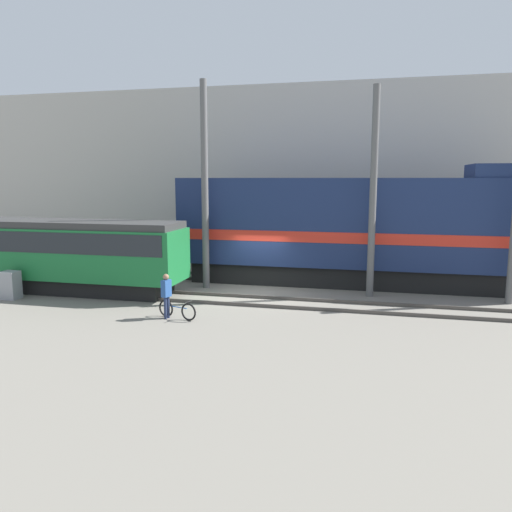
% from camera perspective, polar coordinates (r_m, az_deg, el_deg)
% --- Properties ---
extents(ground_plane, '(120.00, 120.00, 0.00)m').
position_cam_1_polar(ground_plane, '(22.48, -0.34, -4.28)').
color(ground_plane, slate).
extents(track_near, '(60.00, 1.51, 0.14)m').
position_cam_1_polar(track_near, '(20.94, -1.40, -5.07)').
color(track_near, '#47423D').
rests_on(track_near, ground).
extents(track_far, '(60.00, 1.51, 0.14)m').
position_cam_1_polar(track_far, '(25.22, 1.23, -2.67)').
color(track_far, '#47423D').
rests_on(track_far, ground).
extents(building_backdrop, '(42.74, 6.00, 10.48)m').
position_cam_1_polar(building_backdrop, '(32.44, 4.24, 9.06)').
color(building_backdrop, '#B7B2A8').
rests_on(building_backdrop, ground).
extents(freight_locomotive, '(16.45, 3.04, 5.73)m').
position_cam_1_polar(freight_locomotive, '(24.30, 10.87, 2.99)').
color(freight_locomotive, black).
rests_on(freight_locomotive, ground).
extents(streetcar, '(11.54, 2.54, 3.25)m').
position_cam_1_polar(streetcar, '(24.24, -21.48, 0.53)').
color(streetcar, black).
rests_on(streetcar, ground).
extents(bicycle, '(1.65, 0.62, 0.71)m').
position_cam_1_polar(bicycle, '(18.63, -9.00, -6.11)').
color(bicycle, black).
rests_on(bicycle, ground).
extents(person, '(0.31, 0.41, 1.67)m').
position_cam_1_polar(person, '(18.59, -10.21, -4.02)').
color(person, '#232D4C').
rests_on(person, ground).
extents(utility_pole_left, '(0.32, 0.32, 9.49)m').
position_cam_1_polar(utility_pole_left, '(23.20, -5.87, 7.91)').
color(utility_pole_left, '#595959').
rests_on(utility_pole_left, ground).
extents(utility_pole_center, '(0.30, 0.30, 8.95)m').
position_cam_1_polar(utility_pole_center, '(21.91, 13.24, 6.97)').
color(utility_pole_center, '#595959').
rests_on(utility_pole_center, ground).
extents(signal_box, '(0.70, 0.60, 1.20)m').
position_cam_1_polar(signal_box, '(23.76, -26.26, -3.01)').
color(signal_box, gray).
rests_on(signal_box, ground).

